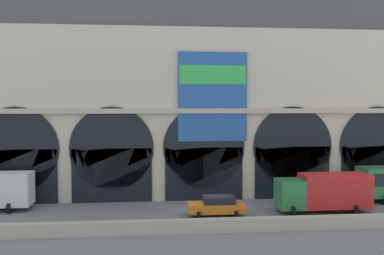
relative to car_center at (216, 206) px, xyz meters
The scene contains 5 objects.
ground_plane 1.09m from the car_center, 111.74° to the left, with size 200.00×200.00×0.00m, color slate.
quay_parapet_wall 4.36m from the car_center, 93.58° to the right, with size 90.00×0.70×0.92m, color #B2A891.
station_building 12.23m from the car_center, 91.75° to the left, with size 51.29×5.20×20.65m.
car_center is the anchor object (origin of this frame).
box_truck_mideast 8.88m from the car_center, ahead, with size 7.50×2.91×3.12m.
Camera 1 is at (-4.98, -33.99, 8.70)m, focal length 40.63 mm.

